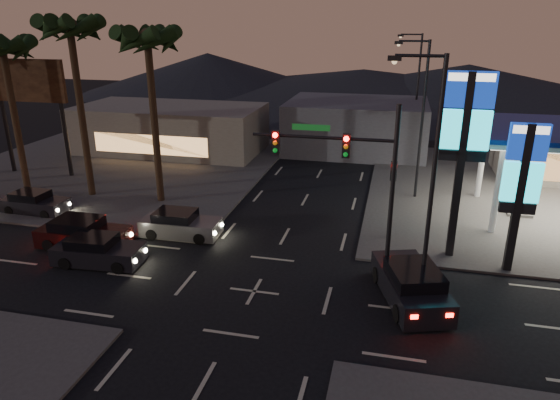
% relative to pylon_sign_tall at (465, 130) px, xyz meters
% --- Properties ---
extents(ground, '(140.00, 140.00, 0.00)m').
position_rel_pylon_sign_tall_xyz_m(ground, '(-8.50, -5.50, -6.39)').
color(ground, black).
rests_on(ground, ground).
extents(corner_lot_ne, '(24.00, 24.00, 0.12)m').
position_rel_pylon_sign_tall_xyz_m(corner_lot_ne, '(7.50, 10.50, -6.33)').
color(corner_lot_ne, '#47443F').
rests_on(corner_lot_ne, ground).
extents(corner_lot_nw, '(24.00, 24.00, 0.12)m').
position_rel_pylon_sign_tall_xyz_m(corner_lot_nw, '(-24.50, 10.50, -6.33)').
color(corner_lot_nw, '#47443F').
rests_on(corner_lot_nw, ground).
extents(pylon_sign_tall, '(2.20, 0.35, 9.00)m').
position_rel_pylon_sign_tall_xyz_m(pylon_sign_tall, '(0.00, 0.00, 0.00)').
color(pylon_sign_tall, black).
rests_on(pylon_sign_tall, ground).
extents(pylon_sign_short, '(1.60, 0.35, 7.00)m').
position_rel_pylon_sign_tall_xyz_m(pylon_sign_short, '(2.50, -1.00, -1.74)').
color(pylon_sign_short, black).
rests_on(pylon_sign_short, ground).
extents(traffic_signal_mast, '(6.10, 0.39, 8.00)m').
position_rel_pylon_sign_tall_xyz_m(traffic_signal_mast, '(-4.74, -3.51, -1.17)').
color(traffic_signal_mast, black).
rests_on(traffic_signal_mast, ground).
extents(pedestal_signal, '(0.32, 0.39, 4.30)m').
position_rel_pylon_sign_tall_xyz_m(pedestal_signal, '(-3.00, 1.48, -3.47)').
color(pedestal_signal, black).
rests_on(pedestal_signal, ground).
extents(streetlight_near, '(2.14, 0.25, 10.00)m').
position_rel_pylon_sign_tall_xyz_m(streetlight_near, '(-1.71, -4.50, -0.68)').
color(streetlight_near, black).
rests_on(streetlight_near, ground).
extents(streetlight_mid, '(2.14, 0.25, 10.00)m').
position_rel_pylon_sign_tall_xyz_m(streetlight_mid, '(-1.71, 8.50, -0.68)').
color(streetlight_mid, black).
rests_on(streetlight_mid, ground).
extents(streetlight_far, '(2.14, 0.25, 10.00)m').
position_rel_pylon_sign_tall_xyz_m(streetlight_far, '(-1.71, 22.50, -0.68)').
color(streetlight_far, black).
rests_on(streetlight_far, ground).
extents(palm_a, '(4.41, 4.41, 10.86)m').
position_rel_pylon_sign_tall_xyz_m(palm_a, '(-17.50, 4.00, 3.03)').
color(palm_a, black).
rests_on(palm_a, ground).
extents(palm_b, '(4.41, 4.41, 11.46)m').
position_rel_pylon_sign_tall_xyz_m(palm_b, '(-22.50, 4.00, 3.58)').
color(palm_b, black).
rests_on(palm_b, ground).
extents(palm_c, '(4.41, 4.41, 10.26)m').
position_rel_pylon_sign_tall_xyz_m(palm_c, '(-27.50, 4.00, 2.49)').
color(palm_c, black).
rests_on(palm_c, ground).
extents(billboard, '(6.00, 0.30, 8.50)m').
position_rel_pylon_sign_tall_xyz_m(billboard, '(-29.00, 7.50, -0.06)').
color(billboard, black).
rests_on(billboard, ground).
extents(building_far_west, '(16.00, 8.00, 4.00)m').
position_rel_pylon_sign_tall_xyz_m(building_far_west, '(-22.50, 16.50, -4.39)').
color(building_far_west, '#726B5B').
rests_on(building_far_west, ground).
extents(building_far_mid, '(12.00, 9.00, 4.40)m').
position_rel_pylon_sign_tall_xyz_m(building_far_mid, '(-6.50, 20.50, -4.19)').
color(building_far_mid, '#4C4C51').
rests_on(building_far_mid, ground).
extents(hill_left, '(40.00, 40.00, 6.00)m').
position_rel_pylon_sign_tall_xyz_m(hill_left, '(-33.50, 54.50, -3.39)').
color(hill_left, black).
rests_on(hill_left, ground).
extents(hill_right, '(50.00, 50.00, 5.00)m').
position_rel_pylon_sign_tall_xyz_m(hill_right, '(6.50, 54.50, -3.89)').
color(hill_right, black).
rests_on(hill_right, ground).
extents(hill_center, '(60.00, 60.00, 4.00)m').
position_rel_pylon_sign_tall_xyz_m(hill_center, '(-8.50, 54.50, -4.39)').
color(hill_center, black).
rests_on(hill_center, ground).
extents(car_lane_a_front, '(4.40, 2.05, 1.40)m').
position_rel_pylon_sign_tall_xyz_m(car_lane_a_front, '(-16.55, -4.67, -5.74)').
color(car_lane_a_front, black).
rests_on(car_lane_a_front, ground).
extents(car_lane_a_mid, '(4.77, 2.07, 1.54)m').
position_rel_pylon_sign_tall_xyz_m(car_lane_a_mid, '(-18.36, -3.16, -5.68)').
color(car_lane_a_mid, black).
rests_on(car_lane_a_mid, ground).
extents(car_lane_b_front, '(4.40, 1.94, 1.42)m').
position_rel_pylon_sign_tall_xyz_m(car_lane_b_front, '(-14.07, -0.72, -5.74)').
color(car_lane_b_front, '#5A5A5C').
rests_on(car_lane_b_front, ground).
extents(car_lane_b_mid, '(4.13, 1.84, 1.33)m').
position_rel_pylon_sign_tall_xyz_m(car_lane_b_mid, '(-24.11, 0.48, -5.78)').
color(car_lane_b_mid, black).
rests_on(car_lane_b_mid, ground).
extents(suv_station, '(3.47, 5.32, 1.65)m').
position_rel_pylon_sign_tall_xyz_m(suv_station, '(-1.94, -4.70, -5.63)').
color(suv_station, black).
rests_on(suv_station, ground).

